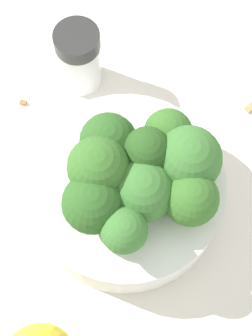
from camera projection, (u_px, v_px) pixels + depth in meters
The scene contains 14 objects.
ground_plane at pixel (126, 201), 0.47m from camera, with size 3.00×3.00×0.00m, color silver.
bowl at pixel (126, 192), 0.45m from camera, with size 0.15×0.15×0.05m, color white.
broccoli_floret_0 at pixel (142, 191), 0.40m from camera, with size 0.05×0.05×0.05m.
broccoli_floret_1 at pixel (108, 142), 0.41m from camera, with size 0.04×0.04×0.05m.
broccoli_floret_2 at pixel (93, 204), 0.39m from camera, with size 0.04×0.04×0.05m.
broccoli_floret_3 at pixel (98, 168), 0.39m from camera, with size 0.04×0.04×0.06m.
broccoli_floret_4 at pixel (168, 134), 0.42m from camera, with size 0.04×0.04×0.04m.
broccoli_floret_5 at pixel (188, 160), 0.40m from camera, with size 0.05×0.05×0.06m.
broccoli_floret_6 at pixel (147, 153), 0.40m from camera, with size 0.04×0.04×0.06m.
broccoli_floret_7 at pixel (124, 231), 0.38m from camera, with size 0.03×0.03×0.05m.
broccoli_floret_8 at pixel (193, 194), 0.40m from camera, with size 0.04×0.04×0.05m.
pepper_shaker at pixel (79, 58), 0.48m from camera, with size 0.04×0.04×0.07m.
almond_crumb_0 at pixel (23, 102), 0.50m from camera, with size 0.01×0.00×0.01m, color olive.
almond_crumb_1 at pixel (251, 107), 0.50m from camera, with size 0.01×0.01×0.01m, color tan.
Camera 1 is at (0.13, 0.06, 0.45)m, focal length 60.00 mm.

